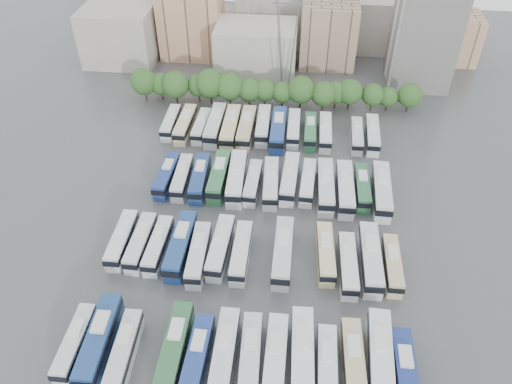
# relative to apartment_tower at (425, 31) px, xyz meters

# --- Properties ---
(ground) EXTENTS (220.00, 220.00, 0.00)m
(ground) POSITION_rel_apartment_tower_xyz_m (-34.00, -58.00, -13.00)
(ground) COLOR #424447
(ground) RESTS_ON ground
(tree_line) EXTENTS (66.39, 7.40, 8.61)m
(tree_line) POSITION_rel_apartment_tower_xyz_m (-36.70, -15.99, -8.52)
(tree_line) COLOR black
(tree_line) RESTS_ON ground
(city_buildings) EXTENTS (102.00, 35.00, 20.00)m
(city_buildings) POSITION_rel_apartment_tower_xyz_m (-41.46, 13.86, -5.13)
(city_buildings) COLOR #9E998E
(city_buildings) RESTS_ON ground
(apartment_tower) EXTENTS (14.00, 14.00, 26.00)m
(apartment_tower) POSITION_rel_apartment_tower_xyz_m (0.00, 0.00, 0.00)
(apartment_tower) COLOR silver
(apartment_tower) RESTS_ON ground
(electricity_pylon) EXTENTS (9.00, 6.91, 33.83)m
(electricity_pylon) POSITION_rel_apartment_tower_xyz_m (-32.00, -8.00, 5.66)
(electricity_pylon) COLOR slate
(electricity_pylon) RESTS_ON ground
(bus_r0_s0) EXTENTS (2.42, 10.99, 3.45)m
(bus_r0_s0) POSITION_rel_apartment_tower_xyz_m (-55.59, -82.34, -11.31)
(bus_r0_s0) COLOR silver
(bus_r0_s0) RESTS_ON ground
(bus_r0_s1) EXTENTS (3.31, 13.32, 4.15)m
(bus_r0_s1) POSITION_rel_apartment_tower_xyz_m (-52.38, -81.91, -10.96)
(bus_r0_s1) COLOR navy
(bus_r0_s1) RESTS_ON ground
(bus_r0_s2) EXTENTS (2.83, 11.34, 3.53)m
(bus_r0_s2) POSITION_rel_apartment_tower_xyz_m (-48.76, -82.79, -11.26)
(bus_r0_s2) COLOR silver
(bus_r0_s2) RESTS_ON ground
(bus_r0_s4) EXTENTS (2.76, 12.48, 3.91)m
(bus_r0_s4) POSITION_rel_apartment_tower_xyz_m (-42.26, -81.72, -11.08)
(bus_r0_s4) COLOR #2B6439
(bus_r0_s4) RESTS_ON ground
(bus_r0_s5) EXTENTS (2.82, 11.86, 3.70)m
(bus_r0_s5) POSITION_rel_apartment_tower_xyz_m (-39.08, -82.90, -11.18)
(bus_r0_s5) COLOR navy
(bus_r0_s5) RESTS_ON ground
(bus_r0_s6) EXTENTS (2.80, 12.47, 3.91)m
(bus_r0_s6) POSITION_rel_apartment_tower_xyz_m (-35.64, -81.99, -11.08)
(bus_r0_s6) COLOR silver
(bus_r0_s6) RESTS_ON ground
(bus_r0_s7) EXTENTS (3.09, 11.94, 3.71)m
(bus_r0_s7) POSITION_rel_apartment_tower_xyz_m (-32.27, -82.03, -11.18)
(bus_r0_s7) COLOR silver
(bus_r0_s7) RESTS_ON ground
(bus_r0_s8) EXTENTS (2.82, 12.58, 3.94)m
(bus_r0_s8) POSITION_rel_apartment_tower_xyz_m (-29.04, -82.39, -11.07)
(bus_r0_s8) COLOR silver
(bus_r0_s8) RESTS_ON ground
(bus_r0_s9) EXTENTS (3.30, 13.48, 4.20)m
(bus_r0_s9) POSITION_rel_apartment_tower_xyz_m (-25.64, -81.54, -10.94)
(bus_r0_s9) COLOR white
(bus_r0_s9) RESTS_ON ground
(bus_r0_s10) EXTENTS (2.51, 11.49, 3.60)m
(bus_r0_s10) POSITION_rel_apartment_tower_xyz_m (-22.46, -82.74, -11.23)
(bus_r0_s10) COLOR silver
(bus_r0_s10) RESTS_ON ground
(bus_r0_s11) EXTENTS (2.97, 12.01, 3.74)m
(bus_r0_s11) POSITION_rel_apartment_tower_xyz_m (-19.11, -81.69, -11.16)
(bus_r0_s11) COLOR #C8B389
(bus_r0_s11) RESTS_ON ground
(bus_r0_s12) EXTENTS (3.54, 13.72, 4.27)m
(bus_r0_s12) POSITION_rel_apartment_tower_xyz_m (-15.72, -80.96, -10.90)
(bus_r0_s12) COLOR silver
(bus_r0_s12) RESTS_ON ground
(bus_r0_s13) EXTENTS (2.62, 11.96, 3.75)m
(bus_r0_s13) POSITION_rel_apartment_tower_xyz_m (-12.77, -82.58, -11.16)
(bus_r0_s13) COLOR navy
(bus_r0_s13) RESTS_ON ground
(bus_r1_s0) EXTENTS (2.65, 11.53, 3.61)m
(bus_r1_s0) POSITION_rel_apartment_tower_xyz_m (-55.22, -63.19, -11.23)
(bus_r1_s0) COLOR silver
(bus_r1_s0) RESTS_ON ground
(bus_r1_s1) EXTENTS (2.67, 11.48, 3.59)m
(bus_r1_s1) POSITION_rel_apartment_tower_xyz_m (-52.06, -63.49, -11.24)
(bus_r1_s1) COLOR silver
(bus_r1_s1) RESTS_ON ground
(bus_r1_s2) EXTENTS (2.71, 11.28, 3.52)m
(bus_r1_s2) POSITION_rel_apartment_tower_xyz_m (-49.08, -63.80, -11.27)
(bus_r1_s2) COLOR silver
(bus_r1_s2) RESTS_ON ground
(bus_r1_s3) EXTENTS (3.00, 13.14, 4.11)m
(bus_r1_s3) POSITION_rel_apartment_tower_xyz_m (-45.46, -63.72, -10.98)
(bus_r1_s3) COLOR navy
(bus_r1_s3) RESTS_ON ground
(bus_r1_s4) EXTENTS (2.99, 11.99, 3.74)m
(bus_r1_s4) POSITION_rel_apartment_tower_xyz_m (-42.30, -65.18, -11.17)
(bus_r1_s4) COLOR silver
(bus_r1_s4) RESTS_ON ground
(bus_r1_s5) EXTENTS (3.15, 12.31, 3.83)m
(bus_r1_s5) POSITION_rel_apartment_tower_xyz_m (-39.12, -63.31, -11.12)
(bus_r1_s5) COLOR silver
(bus_r1_s5) RESTS_ON ground
(bus_r1_s6) EXTENTS (2.56, 11.67, 3.66)m
(bus_r1_s6) POSITION_rel_apartment_tower_xyz_m (-35.74, -64.07, -11.20)
(bus_r1_s6) COLOR silver
(bus_r1_s6) RESTS_ON ground
(bus_r1_s8) EXTENTS (2.89, 13.14, 4.12)m
(bus_r1_s8) POSITION_rel_apartment_tower_xyz_m (-29.21, -63.53, -10.98)
(bus_r1_s8) COLOR silver
(bus_r1_s8) RESTS_ON ground
(bus_r1_s10) EXTENTS (3.09, 11.63, 3.61)m
(bus_r1_s10) POSITION_rel_apartment_tower_xyz_m (-22.53, -62.87, -11.23)
(bus_r1_s10) COLOR beige
(bus_r1_s10) RESTS_ON ground
(bus_r1_s11) EXTENTS (2.83, 11.72, 3.66)m
(bus_r1_s11) POSITION_rel_apartment_tower_xyz_m (-19.14, -65.01, -11.20)
(bus_r1_s11) COLOR silver
(bus_r1_s11) RESTS_ON ground
(bus_r1_s12) EXTENTS (3.01, 13.28, 4.16)m
(bus_r1_s12) POSITION_rel_apartment_tower_xyz_m (-15.65, -63.55, -10.96)
(bus_r1_s12) COLOR silver
(bus_r1_s12) RESTS_ON ground
(bus_r1_s13) EXTENTS (2.45, 10.95, 3.43)m
(bus_r1_s13) POSITION_rel_apartment_tower_xyz_m (-12.35, -64.17, -11.31)
(bus_r1_s13) COLOR #CAB88B
(bus_r1_s13) RESTS_ON ground
(bus_r2_s1) EXTENTS (2.95, 11.55, 3.59)m
(bus_r2_s1) POSITION_rel_apartment_tower_xyz_m (-51.99, -46.10, -11.24)
(bus_r2_s1) COLOR navy
(bus_r2_s1) RESTS_ON ground
(bus_r2_s2) EXTENTS (2.72, 11.34, 3.54)m
(bus_r2_s2) POSITION_rel_apartment_tower_xyz_m (-49.04, -46.24, -11.26)
(bus_r2_s2) COLOR silver
(bus_r2_s2) RESTS_ON ground
(bus_r2_s3) EXTENTS (3.16, 12.19, 3.79)m
(bus_r2_s3) POSITION_rel_apartment_tower_xyz_m (-45.69, -46.27, -11.14)
(bus_r2_s3) COLOR navy
(bus_r2_s3) RESTS_ON ground
(bus_r2_s4) EXTENTS (2.89, 12.81, 4.01)m
(bus_r2_s4) POSITION_rel_apartment_tower_xyz_m (-42.21, -45.54, -11.03)
(bus_r2_s4) COLOR #2F6D40
(bus_r2_s4) RESTS_ON ground
(bus_r2_s5) EXTENTS (3.46, 13.62, 4.24)m
(bus_r2_s5) POSITION_rel_apartment_tower_xyz_m (-38.84, -45.85, -10.92)
(bus_r2_s5) COLOR silver
(bus_r2_s5) RESTS_ON ground
(bus_r2_s6) EXTENTS (2.74, 11.03, 3.44)m
(bus_r2_s6) POSITION_rel_apartment_tower_xyz_m (-35.76, -46.43, -11.31)
(bus_r2_s6) COLOR silver
(bus_r2_s6) RESTS_ON ground
(bus_r2_s7) EXTENTS (3.24, 12.35, 3.84)m
(bus_r2_s7) POSITION_rel_apartment_tower_xyz_m (-32.46, -46.37, -11.11)
(bus_r2_s7) COLOR silver
(bus_r2_s7) RESTS_ON ground
(bus_r2_s8) EXTENTS (3.29, 12.78, 3.98)m
(bus_r2_s8) POSITION_rel_apartment_tower_xyz_m (-29.06, -44.80, -11.05)
(bus_r2_s8) COLOR silver
(bus_r2_s8) RESTS_ON ground
(bus_r2_s9) EXTENTS (3.03, 11.39, 3.54)m
(bus_r2_s9) POSITION_rel_apartment_tower_xyz_m (-25.70, -45.31, -11.26)
(bus_r2_s9) COLOR silver
(bus_r2_s9) RESTS_ON ground
(bus_r2_s10) EXTENTS (3.14, 13.24, 4.14)m
(bus_r2_s10) POSITION_rel_apartment_tower_xyz_m (-22.48, -46.57, -10.97)
(bus_r2_s10) COLOR silver
(bus_r2_s10) RESTS_ON ground
(bus_r2_s11) EXTENTS (3.02, 13.25, 4.15)m
(bus_r2_s11) POSITION_rel_apartment_tower_xyz_m (-18.97, -46.88, -10.96)
(bus_r2_s11) COLOR silver
(bus_r2_s11) RESTS_ON ground
(bus_r2_s12) EXTENTS (2.52, 11.33, 3.55)m
(bus_r2_s12) POSITION_rel_apartment_tower_xyz_m (-15.79, -45.81, -11.26)
(bus_r2_s12) COLOR #2C6740
(bus_r2_s12) RESTS_ON ground
(bus_r2_s13) EXTENTS (3.48, 13.70, 4.27)m
(bus_r2_s13) POSITION_rel_apartment_tower_xyz_m (-12.48, -46.88, -10.91)
(bus_r2_s13) COLOR silver
(bus_r2_s13) RESTS_ON ground
(bus_r3_s0) EXTENTS (2.58, 11.10, 3.47)m
(bus_r3_s0) POSITION_rel_apartment_tower_xyz_m (-55.54, -27.75, -11.30)
(bus_r3_s0) COLOR silver
(bus_r3_s0) RESTS_ON ground
(bus_r3_s1) EXTENTS (2.94, 12.22, 3.82)m
(bus_r3_s1) POSITION_rel_apartment_tower_xyz_m (-52.24, -28.40, -11.13)
(bus_r3_s1) COLOR beige
(bus_r3_s1) RESTS_ON ground
(bus_r3_s2) EXTENTS (2.65, 10.95, 3.42)m
(bus_r3_s2) POSITION_rel_apartment_tower_xyz_m (-48.75, -28.47, -11.32)
(bus_r3_s2) COLOR silver
(bus_r3_s2) RESTS_ON ground
(bus_r3_s3) EXTENTS (3.09, 13.46, 4.21)m
(bus_r3_s3) POSITION_rel_apartment_tower_xyz_m (-45.75, -28.40, -10.93)
(bus_r3_s3) COLOR silver
(bus_r3_s3) RESTS_ON ground
(bus_r3_s4) EXTENTS (3.05, 13.67, 4.28)m
(bus_r3_s4) POSITION_rel_apartment_tower_xyz_m (-42.34, -28.99, -10.90)
(bus_r3_s4) COLOR beige
(bus_r3_s4) RESTS_ON ground
(bus_r3_s5) EXTENTS (3.05, 13.47, 4.22)m
(bus_r3_s5) POSITION_rel_apartment_tower_xyz_m (-39.00, -28.85, -10.93)
(bus_r3_s5) COLOR tan
(bus_r3_s5) RESTS_ON ground
(bus_r3_s6) EXTENTS (2.95, 12.45, 3.89)m
(bus_r3_s6) POSITION_rel_apartment_tower_xyz_m (-35.61, -27.19, -11.09)
(bus_r3_s6) COLOR silver
(bus_r3_s6) RESTS_ON ground
(bus_r3_s7) EXTENTS (3.05, 13.60, 4.26)m
(bus_r3_s7) POSITION_rel_apartment_tower_xyz_m (-32.29, -28.78, -10.91)
(bus_r3_s7) COLOR navy
(bus_r3_s7) RESTS_ON ground
(bus_r3_s8) EXTENTS (2.61, 11.65, 3.65)m
(bus_r3_s8) POSITION_rel_apartment_tower_xyz_m (-29.09, -27.47, -11.21)
(bus_r3_s8) COLOR white
(bus_r3_s8) RESTS_ON ground
(bus_r3_s9) EXTENTS (2.45, 11.20, 3.51)m
(bus_r3_s9) POSITION_rel_apartment_tower_xyz_m (-25.59, -28.06, -11.28)
(bus_r3_s9) COLOR #2F6E45
(bus_r3_s9) RESTS_ON ground
(bus_r3_s10) EXTENTS (2.56, 11.68, 3.66)m
(bus_r3_s10) POSITION_rel_apartment_tower_xyz_m (-22.43, -28.23, -11.20)
(bus_r3_s10) COLOR silver
(bus_r3_s10) RESTS_ON ground
(bus_r3_s12) EXTENTS (2.61, 10.83, 3.38)m
(bus_r3_s12) POSITION_rel_apartment_tower_xyz_m (-15.89, -28.71, -11.34)
(bus_r3_s12) COLOR silver
(bus_r3_s12) RESTS_ON ground
(bus_r3_s13) EXTENTS (2.98, 11.94, 3.72)m
(bus_r3_s13) POSITION_rel_apartment_tower_xyz_m (-12.65, -28.25, -11.17)
(bus_r3_s13) COLOR silver
(bus_r3_s13) RESTS_ON ground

